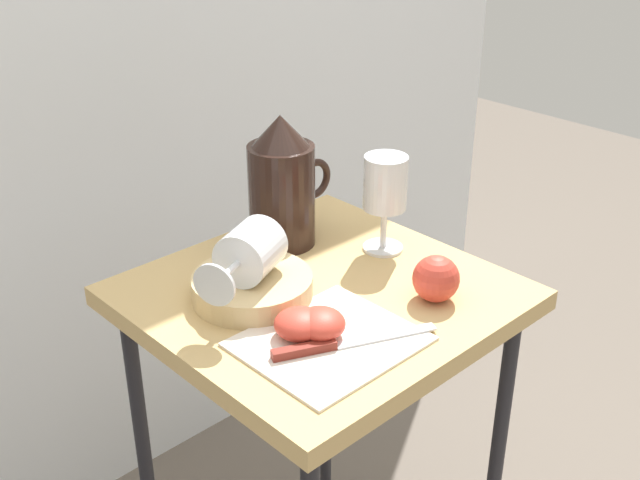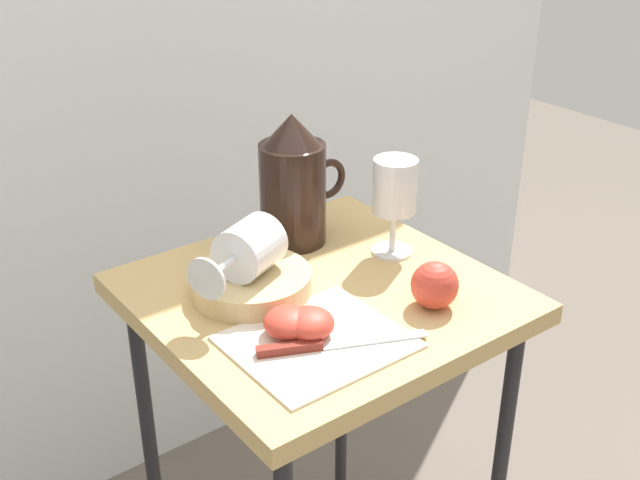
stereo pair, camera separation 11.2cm
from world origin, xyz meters
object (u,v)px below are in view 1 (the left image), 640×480
at_px(apple_whole, 436,279).
at_px(apple_half_right, 320,324).
at_px(knife, 331,345).
at_px(wine_glass_upright, 385,189).
at_px(pitcher, 282,192).
at_px(apple_half_left, 300,324).
at_px(basket_tray, 252,287).
at_px(table, 320,336).
at_px(wine_glass_tipped_near, 249,253).

bearing_deg(apple_whole, apple_half_right, 167.76).
bearing_deg(apple_whole, knife, 177.20).
bearing_deg(wine_glass_upright, apple_whole, -111.46).
distance_m(pitcher, wine_glass_upright, 0.16).
xyz_separation_m(wine_glass_upright, apple_half_left, (-0.27, -0.10, -0.08)).
relative_size(basket_tray, apple_whole, 2.56).
relative_size(table, pitcher, 3.38).
bearing_deg(apple_half_left, apple_whole, -15.77).
height_order(apple_half_left, apple_half_right, same).
xyz_separation_m(apple_half_left, knife, (0.01, -0.05, -0.01)).
bearing_deg(wine_glass_upright, knife, -150.41).
relative_size(wine_glass_tipped_near, apple_half_left, 2.36).
relative_size(wine_glass_upright, wine_glass_tipped_near, 0.99).
bearing_deg(knife, table, 51.66).
xyz_separation_m(pitcher, apple_half_right, (-0.15, -0.24, -0.06)).
distance_m(pitcher, apple_whole, 0.29).
distance_m(wine_glass_tipped_near, apple_half_right, 0.15).
distance_m(pitcher, knife, 0.33).
bearing_deg(wine_glass_tipped_near, apple_half_left, -97.97).
relative_size(apple_half_left, apple_half_right, 1.00).
bearing_deg(wine_glass_upright, apple_half_right, -155.01).
bearing_deg(pitcher, wine_glass_tipped_near, -145.53).
distance_m(basket_tray, knife, 0.17).
bearing_deg(wine_glass_upright, table, -171.83).
relative_size(apple_half_right, apple_whole, 1.00).
distance_m(apple_half_left, apple_whole, 0.21).
xyz_separation_m(basket_tray, apple_half_right, (-0.00, -0.14, 0.00)).
bearing_deg(table, knife, -128.34).
height_order(basket_tray, knife, basket_tray).
bearing_deg(pitcher, apple_half_left, -126.72).
distance_m(basket_tray, apple_half_right, 0.14).
bearing_deg(apple_half_left, apple_half_right, -42.09).
height_order(apple_half_left, knife, apple_half_left).
bearing_deg(knife, wine_glass_upright, 29.59).
xyz_separation_m(apple_half_right, knife, (-0.01, -0.03, -0.01)).
relative_size(basket_tray, apple_half_left, 2.56).
height_order(pitcher, knife, pitcher).
height_order(table, knife, knife).
bearing_deg(table, pitcher, 67.96).
bearing_deg(apple_whole, pitcher, 97.52).
relative_size(wine_glass_tipped_near, knife, 0.75).
xyz_separation_m(pitcher, wine_glass_upright, (0.10, -0.13, 0.02)).
bearing_deg(basket_tray, wine_glass_upright, -5.87).
xyz_separation_m(wine_glass_upright, apple_half_right, (-0.25, -0.12, -0.08)).
bearing_deg(table, wine_glass_upright, 8.17).
height_order(basket_tray, wine_glass_tipped_near, wine_glass_tipped_near).
bearing_deg(wine_glass_tipped_near, knife, -92.44).
relative_size(apple_whole, knife, 0.32).
height_order(wine_glass_upright, apple_half_left, wine_glass_upright).
relative_size(table, wine_glass_tipped_near, 4.58).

